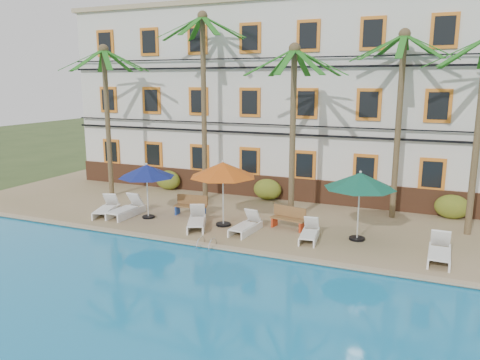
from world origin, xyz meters
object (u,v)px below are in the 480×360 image
at_px(palm_a, 106,100).
at_px(bench_right, 289,218).
at_px(palm_e, 480,107).
at_px(umbrella_blue, 147,171).
at_px(umbrella_green, 360,181).
at_px(lounger_b, 127,209).
at_px(lounger_a, 107,209).
at_px(lounger_c, 197,221).
at_px(pool_ladder, 207,247).
at_px(bench_left, 191,205).
at_px(lounger_f, 440,252).
at_px(palm_d, 400,99).
at_px(lounger_e, 309,233).
at_px(palm_c, 293,108).
at_px(palm_b, 204,83).
at_px(umbrella_red, 223,170).
at_px(lounger_d, 246,226).

xyz_separation_m(palm_a, bench_right, (10.55, -1.80, -4.64)).
height_order(palm_e, umbrella_blue, palm_e).
distance_m(umbrella_green, lounger_b, 10.53).
height_order(lounger_a, bench_right, bench_right).
relative_size(lounger_c, pool_ladder, 2.77).
bearing_deg(umbrella_blue, bench_left, 36.66).
bearing_deg(bench_left, lounger_f, -8.52).
distance_m(palm_d, lounger_a, 14.05).
height_order(palm_e, bench_right, palm_e).
relative_size(umbrella_green, lounger_a, 1.35).
xyz_separation_m(lounger_c, bench_right, (3.63, 1.42, 0.17)).
xyz_separation_m(lounger_a, bench_left, (3.61, 1.51, 0.17)).
relative_size(lounger_e, bench_right, 1.16).
relative_size(umbrella_green, lounger_e, 1.52).
height_order(palm_c, bench_right, palm_c).
bearing_deg(bench_left, palm_a, 164.32).
xyz_separation_m(palm_c, umbrella_green, (3.16, -1.52, -2.60)).
distance_m(umbrella_blue, bench_right, 6.63).
bearing_deg(lounger_e, umbrella_green, 22.90).
xyz_separation_m(palm_b, palm_d, (9.38, 0.34, -0.66)).
xyz_separation_m(palm_c, umbrella_red, (-2.43, -1.89, -2.52)).
xyz_separation_m(palm_c, lounger_a, (-8.10, -2.52, -4.65)).
height_order(lounger_a, lounger_e, lounger_a).
relative_size(palm_a, lounger_a, 3.88).
distance_m(umbrella_blue, lounger_b, 2.13).
distance_m(umbrella_red, lounger_f, 8.85).
bearing_deg(palm_b, lounger_a, -122.62).
height_order(lounger_e, bench_left, bench_left).
relative_size(lounger_f, pool_ladder, 2.72).
relative_size(palm_c, umbrella_green, 2.77).
xyz_separation_m(umbrella_red, lounger_b, (-4.71, -0.41, -2.11)).
height_order(palm_d, lounger_d, palm_d).
bearing_deg(palm_b, umbrella_red, -53.49).
xyz_separation_m(palm_e, umbrella_green, (-4.01, -2.44, -2.76)).
distance_m(palm_b, palm_d, 9.41).
height_order(lounger_a, lounger_b, lounger_b).
bearing_deg(lounger_f, bench_right, 166.40).
relative_size(bench_left, bench_right, 0.99).
height_order(umbrella_blue, bench_left, umbrella_blue).
distance_m(lounger_d, pool_ladder, 2.30).
relative_size(palm_e, lounger_e, 4.39).
relative_size(palm_d, lounger_d, 4.30).
bearing_deg(umbrella_blue, umbrella_red, 4.40).
height_order(lounger_d, bench_left, bench_left).
relative_size(lounger_b, lounger_d, 1.09).
height_order(palm_b, umbrella_red, palm_b).
relative_size(palm_a, umbrella_red, 2.78).
distance_m(lounger_f, pool_ladder, 8.25).
bearing_deg(palm_a, lounger_b, -42.96).
bearing_deg(lounger_d, palm_d, 41.17).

